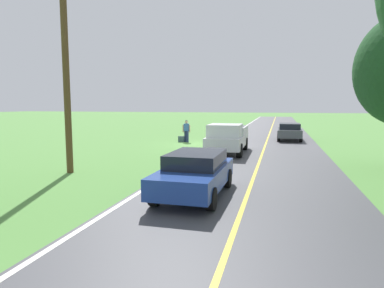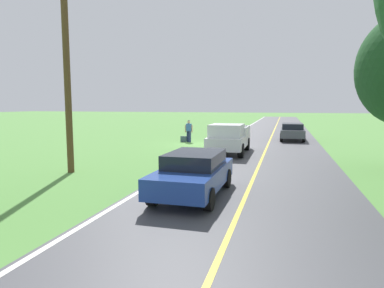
{
  "view_description": "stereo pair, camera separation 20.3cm",
  "coord_description": "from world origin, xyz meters",
  "px_view_note": "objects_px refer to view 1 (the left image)",
  "views": [
    {
      "loc": [
        -5.86,
        24.71,
        2.97
      ],
      "look_at": [
        -2.39,
        11.25,
        1.34
      ],
      "focal_mm": 31.78,
      "sensor_mm": 36.0,
      "label": 1
    },
    {
      "loc": [
        -6.06,
        24.66,
        2.97
      ],
      "look_at": [
        -2.39,
        11.25,
        1.34
      ],
      "focal_mm": 31.78,
      "sensor_mm": 36.0,
      "label": 2
    }
  ],
  "objects_px": {
    "sedan_ahead_same_lane": "(195,173)",
    "sedan_near_oncoming": "(289,131)",
    "hitchhiker_walking": "(187,130)",
    "pickup_truck_passing": "(227,138)",
    "utility_pole_roadside": "(66,71)",
    "suitcase_carried": "(181,139)"
  },
  "relations": [
    {
      "from": "hitchhiker_walking",
      "to": "suitcase_carried",
      "type": "bearing_deg",
      "value": 15.26
    },
    {
      "from": "pickup_truck_passing",
      "to": "sedan_near_oncoming",
      "type": "distance_m",
      "value": 9.73
    },
    {
      "from": "hitchhiker_walking",
      "to": "pickup_truck_passing",
      "type": "xyz_separation_m",
      "value": [
        -4.05,
        5.42,
        -0.01
      ]
    },
    {
      "from": "hitchhiker_walking",
      "to": "suitcase_carried",
      "type": "height_order",
      "value": "hitchhiker_walking"
    },
    {
      "from": "hitchhiker_walking",
      "to": "utility_pole_roadside",
      "type": "bearing_deg",
      "value": 82.51
    },
    {
      "from": "sedan_near_oncoming",
      "to": "sedan_ahead_same_lane",
      "type": "relative_size",
      "value": 1.0
    },
    {
      "from": "suitcase_carried",
      "to": "pickup_truck_passing",
      "type": "xyz_separation_m",
      "value": [
        -4.47,
        5.31,
        0.73
      ]
    },
    {
      "from": "suitcase_carried",
      "to": "pickup_truck_passing",
      "type": "distance_m",
      "value": 6.97
    },
    {
      "from": "sedan_near_oncoming",
      "to": "utility_pole_roadside",
      "type": "height_order",
      "value": "utility_pole_roadside"
    },
    {
      "from": "pickup_truck_passing",
      "to": "utility_pole_roadside",
      "type": "height_order",
      "value": "utility_pole_roadside"
    },
    {
      "from": "pickup_truck_passing",
      "to": "sedan_ahead_same_lane",
      "type": "height_order",
      "value": "pickup_truck_passing"
    },
    {
      "from": "sedan_ahead_same_lane",
      "to": "sedan_near_oncoming",
      "type": "bearing_deg",
      "value": -100.4
    },
    {
      "from": "suitcase_carried",
      "to": "utility_pole_roadside",
      "type": "xyz_separation_m",
      "value": [
        1.29,
        12.85,
        4.14
      ]
    },
    {
      "from": "hitchhiker_walking",
      "to": "sedan_ahead_same_lane",
      "type": "distance_m",
      "value": 15.84
    },
    {
      "from": "utility_pole_roadside",
      "to": "sedan_near_oncoming",
      "type": "bearing_deg",
      "value": -120.26
    },
    {
      "from": "sedan_ahead_same_lane",
      "to": "hitchhiker_walking",
      "type": "bearing_deg",
      "value": -73.59
    },
    {
      "from": "hitchhiker_walking",
      "to": "utility_pole_roadside",
      "type": "relative_size",
      "value": 0.2
    },
    {
      "from": "sedan_ahead_same_lane",
      "to": "utility_pole_roadside",
      "type": "relative_size",
      "value": 0.51
    },
    {
      "from": "pickup_truck_passing",
      "to": "suitcase_carried",
      "type": "bearing_deg",
      "value": -49.91
    },
    {
      "from": "pickup_truck_passing",
      "to": "utility_pole_roadside",
      "type": "distance_m",
      "value": 10.08
    },
    {
      "from": "pickup_truck_passing",
      "to": "utility_pole_roadside",
      "type": "bearing_deg",
      "value": 52.65
    },
    {
      "from": "suitcase_carried",
      "to": "utility_pole_roadside",
      "type": "bearing_deg",
      "value": -10.14
    }
  ]
}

